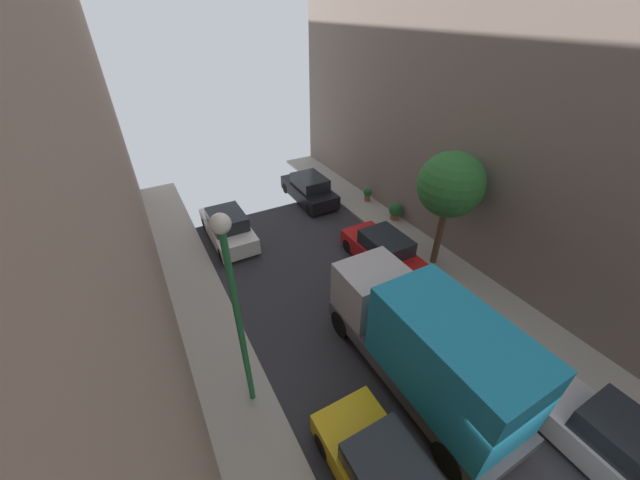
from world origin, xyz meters
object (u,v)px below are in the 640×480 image
object	(u,v)px
parked_car_left_3	(228,228)
street_tree_1	(450,185)
parked_car_right_4	(309,189)
parked_car_right_3	(383,251)
parked_car_right_2	(618,447)
lamp_post	(234,296)
potted_plant_4	(368,194)
delivery_truck	(426,344)
potted_plant_0	(396,211)

from	to	relation	value
parked_car_left_3	street_tree_1	world-z (taller)	street_tree_1
parked_car_right_4	parked_car_right_3	bearing A→B (deg)	-90.00
parked_car_right_2	street_tree_1	size ratio (longest dim) A/B	0.83
street_tree_1	lamp_post	world-z (taller)	lamp_post
street_tree_1	potted_plant_4	distance (m)	7.08
street_tree_1	lamp_post	distance (m)	9.59
parked_car_left_3	potted_plant_4	distance (m)	8.21
parked_car_right_2	parked_car_right_4	size ratio (longest dim) A/B	1.00
delivery_truck	lamp_post	distance (m)	5.51
parked_car_right_4	delivery_truck	world-z (taller)	delivery_truck
parked_car_left_3	street_tree_1	xyz separation A→B (m)	(7.41, -6.33, 3.16)
parked_car_right_3	potted_plant_4	xyz separation A→B (m)	(2.81, 5.12, -0.12)
parked_car_left_3	potted_plant_0	world-z (taller)	parked_car_left_3
potted_plant_4	delivery_truck	bearing A→B (deg)	-117.91
delivery_truck	potted_plant_4	xyz separation A→B (m)	(5.51, 10.40, -1.19)
delivery_truck	potted_plant_4	size ratio (longest dim) A/B	8.46
parked_car_left_3	potted_plant_0	distance (m)	8.67
potted_plant_4	potted_plant_0	bearing A→B (deg)	-87.88
parked_car_right_2	potted_plant_0	bearing A→B (deg)	76.47
parked_car_left_3	lamp_post	distance (m)	9.47
parked_car_right_3	delivery_truck	bearing A→B (deg)	-117.09
parked_car_right_3	street_tree_1	size ratio (longest dim) A/B	0.83
parked_car_right_2	street_tree_1	xyz separation A→B (m)	(2.01, 8.24, 3.16)
street_tree_1	potted_plant_4	size ratio (longest dim) A/B	6.48
parked_car_right_3	parked_car_right_4	distance (m)	7.06
parked_car_right_2	potted_plant_0	world-z (taller)	parked_car_right_2
potted_plant_0	potted_plant_4	distance (m)	2.41
potted_plant_0	potted_plant_4	xyz separation A→B (m)	(-0.09, 2.41, -0.06)
parked_car_right_3	delivery_truck	distance (m)	6.02
parked_car_left_3	street_tree_1	size ratio (longest dim) A/B	0.83
parked_car_right_3	delivery_truck	world-z (taller)	delivery_truck
parked_car_left_3	potted_plant_4	xyz separation A→B (m)	(8.21, -0.11, -0.12)
delivery_truck	parked_car_right_4	bearing A→B (deg)	77.65
street_tree_1	lamp_post	bearing A→B (deg)	-166.21
lamp_post	parked_car_right_3	bearing A→B (deg)	24.85
parked_car_right_2	lamp_post	xyz separation A→B (m)	(-7.30, 5.95, 3.43)
street_tree_1	potted_plant_0	bearing A→B (deg)	76.92
parked_car_right_4	parked_car_left_3	bearing A→B (deg)	-161.35
parked_car_left_3	delivery_truck	distance (m)	10.91
street_tree_1	potted_plant_4	world-z (taller)	street_tree_1
parked_car_left_3	parked_car_right_3	xyz separation A→B (m)	(5.40, -5.23, 0.00)
parked_car_left_3	parked_car_right_4	xyz separation A→B (m)	(5.40, 1.82, 0.00)
parked_car_right_3	potted_plant_0	distance (m)	3.97
street_tree_1	lamp_post	size ratio (longest dim) A/B	0.82
parked_car_left_3	potted_plant_0	size ratio (longest dim) A/B	4.56
potted_plant_0	parked_car_left_3	bearing A→B (deg)	163.08
parked_car_right_3	potted_plant_4	world-z (taller)	parked_car_right_3
parked_car_right_4	lamp_post	bearing A→B (deg)	-124.97
lamp_post	street_tree_1	bearing A→B (deg)	13.79
lamp_post	potted_plant_0	bearing A→B (deg)	30.85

